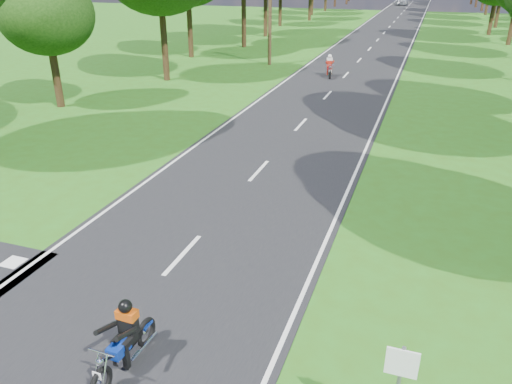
% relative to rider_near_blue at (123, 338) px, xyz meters
% --- Properties ---
extents(ground, '(160.00, 160.00, 0.00)m').
position_rel_rider_near_blue_xyz_m(ground, '(-0.81, 1.86, -0.71)').
color(ground, '#2C5714').
rests_on(ground, ground).
extents(main_road, '(7.00, 140.00, 0.02)m').
position_rel_rider_near_blue_xyz_m(main_road, '(-0.81, 51.86, -0.70)').
color(main_road, black).
rests_on(main_road, ground).
extents(road_markings, '(7.40, 140.00, 0.01)m').
position_rel_rider_near_blue_xyz_m(road_markings, '(-0.95, 49.98, -0.69)').
color(road_markings, silver).
rests_on(road_markings, main_road).
extents(telegraph_pole, '(1.20, 0.26, 8.00)m').
position_rel_rider_near_blue_xyz_m(telegraph_pole, '(-6.81, 29.86, 3.36)').
color(telegraph_pole, '#382616').
rests_on(telegraph_pole, ground).
extents(road_sign, '(0.45, 0.07, 2.00)m').
position_rel_rider_near_blue_xyz_m(road_sign, '(4.69, -0.16, 0.63)').
color(road_sign, slate).
rests_on(road_sign, ground).
extents(rider_near_blue, '(0.62, 1.68, 1.38)m').
position_rel_rider_near_blue_xyz_m(rider_near_blue, '(0.00, 0.00, 0.00)').
color(rider_near_blue, '#0E2E9B').
rests_on(rider_near_blue, main_road).
extents(rider_far_red, '(1.01, 1.80, 1.43)m').
position_rel_rider_near_blue_xyz_m(rider_far_red, '(-1.76, 26.88, 0.02)').
color(rider_far_red, '#A60C19').
rests_on(rider_far_red, main_road).
extents(distant_car, '(1.88, 4.50, 1.52)m').
position_rel_rider_near_blue_xyz_m(distant_car, '(-2.09, 94.53, 0.07)').
color(distant_car, silver).
rests_on(distant_car, main_road).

